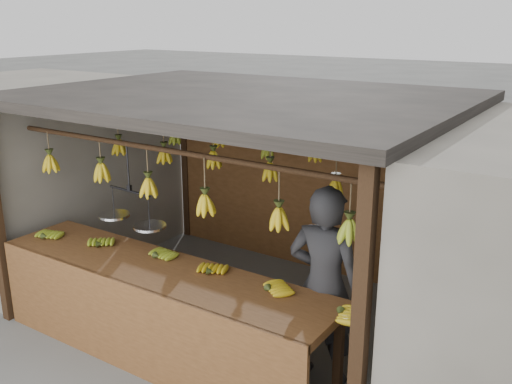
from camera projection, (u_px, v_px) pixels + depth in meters
The scene contains 8 objects.
ground at pixel (241, 311), 6.31m from camera, with size 80.00×80.00×0.00m, color #5B5B57.
stall at pixel (257, 130), 5.99m from camera, with size 4.30×3.30×2.40m.
neighbor_left at pixel (27, 166), 7.87m from camera, with size 3.00×3.00×2.30m, color slate.
counter at pixel (152, 293), 5.19m from camera, with size 3.67×0.80×0.96m.
hanging_bananas at pixel (241, 169), 5.84m from camera, with size 3.61×2.22×0.38m.
balance_scale at pixel (131, 217), 5.43m from camera, with size 0.81×0.34×0.77m.
vendor at pixel (324, 286), 4.88m from camera, with size 0.66×0.43×1.80m, color #262628.
bag_bundles at pixel (462, 226), 6.08m from camera, with size 0.08×0.26×1.32m.
Camera 1 is at (3.24, -4.63, 3.10)m, focal length 40.00 mm.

